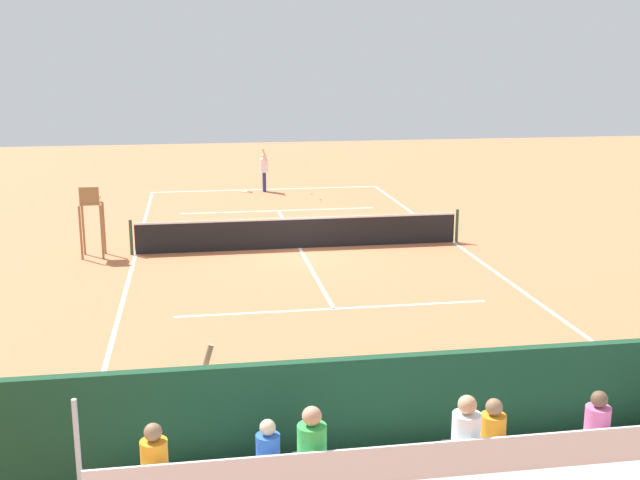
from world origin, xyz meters
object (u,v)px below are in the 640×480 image
at_px(tennis_player, 264,169).
at_px(tennis_ball_far, 312,193).
at_px(tennis_racket, 245,192).
at_px(line_judge, 211,411).
at_px(tennis_ball_near, 320,199).
at_px(umpire_chair, 91,214).
at_px(equipment_bag, 427,454).
at_px(courtside_bench, 549,417).
at_px(tennis_net, 299,232).
at_px(bleacher_stand, 478,474).

bearing_deg(tennis_player, tennis_ball_far, 152.26).
bearing_deg(tennis_racket, line_judge, 85.01).
distance_m(tennis_ball_near, line_judge, 21.80).
xyz_separation_m(umpire_chair, equipment_bag, (-6.26, 13.30, -1.13)).
bearing_deg(tennis_ball_far, tennis_racket, -20.66).
relative_size(courtside_bench, line_judge, 0.93).
height_order(equipment_bag, tennis_ball_far, equipment_bag).
distance_m(courtside_bench, tennis_ball_near, 21.27).
height_order(equipment_bag, tennis_racket, equipment_bag).
bearing_deg(tennis_net, umpire_chair, 0.91).
height_order(courtside_bench, tennis_racket, courtside_bench).
xyz_separation_m(courtside_bench, tennis_ball_far, (0.19, -22.72, -0.53)).
distance_m(courtside_bench, equipment_bag, 1.99).
relative_size(tennis_player, line_judge, 1.00).
bearing_deg(tennis_ball_near, umpire_chair, 44.77).
bearing_deg(umpire_chair, tennis_racket, -116.21).
bearing_deg(tennis_ball_far, tennis_player, -27.74).
xyz_separation_m(bleacher_stand, tennis_player, (0.21, -25.85, 0.04)).
distance_m(tennis_player, tennis_ball_far, 2.41).
distance_m(bleacher_stand, tennis_racket, 25.92).
relative_size(equipment_bag, tennis_ball_far, 13.64).
relative_size(umpire_chair, tennis_player, 1.11).
bearing_deg(tennis_ball_far, courtside_bench, 90.48).
height_order(tennis_ball_near, line_judge, line_judge).
distance_m(tennis_net, bleacher_stand, 15.39).
bearing_deg(tennis_net, tennis_player, -89.30).
bearing_deg(tennis_ball_near, courtside_bench, 90.15).
xyz_separation_m(umpire_chair, tennis_player, (-6.07, -10.57, -0.30)).
relative_size(umpire_chair, tennis_racket, 3.90).
relative_size(equipment_bag, tennis_ball_near, 13.64).
relative_size(tennis_ball_far, line_judge, 0.03).
bearing_deg(line_judge, equipment_bag, 176.48).
height_order(bleacher_stand, umpire_chair, bleacher_stand).
distance_m(bleacher_stand, tennis_ball_near, 23.46).
relative_size(courtside_bench, equipment_bag, 2.00).
bearing_deg(equipment_bag, line_judge, -3.52).
height_order(courtside_bench, tennis_player, tennis_player).
xyz_separation_m(umpire_chair, line_judge, (-3.15, 13.11, -0.30)).
xyz_separation_m(umpire_chair, courtside_bench, (-8.21, 13.17, -0.76)).
bearing_deg(line_judge, courtside_bench, 179.29).
bearing_deg(tennis_net, tennis_ball_far, -100.90).
xyz_separation_m(umpire_chair, tennis_ball_far, (-8.02, -9.55, -1.28)).
bearing_deg(bleacher_stand, tennis_racket, -87.66).
height_order(umpire_chair, line_judge, umpire_chair).
relative_size(bleacher_stand, courtside_bench, 5.03).
distance_m(equipment_bag, tennis_racket, 23.93).
height_order(equipment_bag, tennis_player, tennis_player).
bearing_deg(equipment_bag, tennis_racket, -87.51).
bearing_deg(tennis_net, line_judge, 76.99).
bearing_deg(tennis_player, umpire_chair, 60.13).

